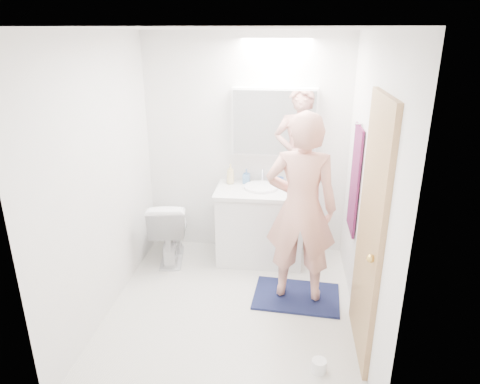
# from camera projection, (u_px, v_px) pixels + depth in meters

# --- Properties ---
(floor) EXTENTS (2.50, 2.50, 0.00)m
(floor) POSITION_uv_depth(u_px,v_px,m) (231.00, 308.00, 3.93)
(floor) COLOR silver
(floor) RESTS_ON ground
(ceiling) EXTENTS (2.50, 2.50, 0.00)m
(ceiling) POSITION_uv_depth(u_px,v_px,m) (229.00, 28.00, 3.09)
(ceiling) COLOR white
(ceiling) RESTS_ON floor
(wall_back) EXTENTS (2.50, 0.00, 2.50)m
(wall_back) POSITION_uv_depth(u_px,v_px,m) (246.00, 147.00, 4.67)
(wall_back) COLOR white
(wall_back) RESTS_ON floor
(wall_front) EXTENTS (2.50, 0.00, 2.50)m
(wall_front) POSITION_uv_depth(u_px,v_px,m) (199.00, 261.00, 2.34)
(wall_front) COLOR white
(wall_front) RESTS_ON floor
(wall_left) EXTENTS (0.00, 2.50, 2.50)m
(wall_left) POSITION_uv_depth(u_px,v_px,m) (102.00, 180.00, 3.63)
(wall_left) COLOR white
(wall_left) RESTS_ON floor
(wall_right) EXTENTS (0.00, 2.50, 2.50)m
(wall_right) POSITION_uv_depth(u_px,v_px,m) (368.00, 191.00, 3.39)
(wall_right) COLOR white
(wall_right) RESTS_ON floor
(vanity_cabinet) EXTENTS (0.90, 0.55, 0.78)m
(vanity_cabinet) POSITION_uv_depth(u_px,v_px,m) (260.00, 226.00, 4.67)
(vanity_cabinet) COLOR silver
(vanity_cabinet) RESTS_ON floor
(countertop) EXTENTS (0.95, 0.58, 0.04)m
(countertop) POSITION_uv_depth(u_px,v_px,m) (261.00, 191.00, 4.53)
(countertop) COLOR silver
(countertop) RESTS_ON vanity_cabinet
(sink_basin) EXTENTS (0.36, 0.36, 0.03)m
(sink_basin) POSITION_uv_depth(u_px,v_px,m) (261.00, 187.00, 4.54)
(sink_basin) COLOR white
(sink_basin) RESTS_ON countertop
(faucet) EXTENTS (0.02, 0.02, 0.16)m
(faucet) POSITION_uv_depth(u_px,v_px,m) (262.00, 176.00, 4.69)
(faucet) COLOR silver
(faucet) RESTS_ON countertop
(medicine_cabinet) EXTENTS (0.88, 0.14, 0.70)m
(medicine_cabinet) POSITION_uv_depth(u_px,v_px,m) (274.00, 122.00, 4.46)
(medicine_cabinet) COLOR white
(medicine_cabinet) RESTS_ON wall_back
(mirror_panel) EXTENTS (0.84, 0.01, 0.66)m
(mirror_panel) POSITION_uv_depth(u_px,v_px,m) (274.00, 123.00, 4.39)
(mirror_panel) COLOR silver
(mirror_panel) RESTS_ON medicine_cabinet
(toilet) EXTENTS (0.51, 0.75, 0.71)m
(toilet) POSITION_uv_depth(u_px,v_px,m) (170.00, 229.00, 4.68)
(toilet) COLOR white
(toilet) RESTS_ON floor
(bath_rug) EXTENTS (0.84, 0.60, 0.02)m
(bath_rug) POSITION_uv_depth(u_px,v_px,m) (296.00, 296.00, 4.09)
(bath_rug) COLOR #162244
(bath_rug) RESTS_ON floor
(person) EXTENTS (0.66, 0.46, 1.74)m
(person) POSITION_uv_depth(u_px,v_px,m) (301.00, 209.00, 3.77)
(person) COLOR #DB9683
(person) RESTS_ON bath_rug
(door) EXTENTS (0.04, 0.80, 2.00)m
(door) POSITION_uv_depth(u_px,v_px,m) (370.00, 233.00, 3.13)
(door) COLOR tan
(door) RESTS_ON wall_right
(door_knob) EXTENTS (0.06, 0.06, 0.06)m
(door_knob) POSITION_uv_depth(u_px,v_px,m) (371.00, 258.00, 2.88)
(door_knob) COLOR gold
(door_knob) RESTS_ON door
(towel) EXTENTS (0.02, 0.42, 1.00)m
(towel) POSITION_uv_depth(u_px,v_px,m) (355.00, 180.00, 3.94)
(towel) COLOR #101333
(towel) RESTS_ON wall_right
(towel_hook) EXTENTS (0.07, 0.02, 0.02)m
(towel_hook) POSITION_uv_depth(u_px,v_px,m) (359.00, 124.00, 3.76)
(towel_hook) COLOR silver
(towel_hook) RESTS_ON wall_right
(soap_bottle_a) EXTENTS (0.09, 0.09, 0.22)m
(soap_bottle_a) POSITION_uv_depth(u_px,v_px,m) (230.00, 174.00, 4.66)
(soap_bottle_a) COLOR beige
(soap_bottle_a) RESTS_ON countertop
(soap_bottle_b) EXTENTS (0.08, 0.08, 0.16)m
(soap_bottle_b) POSITION_uv_depth(u_px,v_px,m) (246.00, 176.00, 4.68)
(soap_bottle_b) COLOR #507CAC
(soap_bottle_b) RESTS_ON countertop
(toothbrush_cup) EXTENTS (0.12, 0.12, 0.09)m
(toothbrush_cup) POSITION_uv_depth(u_px,v_px,m) (279.00, 181.00, 4.63)
(toothbrush_cup) COLOR #3C65B4
(toothbrush_cup) RESTS_ON countertop
(toilet_paper_roll) EXTENTS (0.11, 0.11, 0.10)m
(toilet_paper_roll) POSITION_uv_depth(u_px,v_px,m) (319.00, 366.00, 3.18)
(toilet_paper_roll) COLOR white
(toilet_paper_roll) RESTS_ON floor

